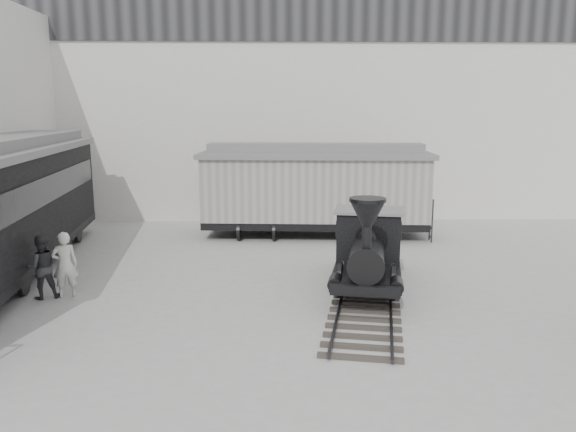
{
  "coord_description": "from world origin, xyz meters",
  "views": [
    {
      "loc": [
        -1.44,
        -11.75,
        5.04
      ],
      "look_at": [
        -0.97,
        4.33,
        2.0
      ],
      "focal_mm": 35.0,
      "sensor_mm": 36.0,
      "label": 1
    }
  ],
  "objects_px": {
    "locomotive": "(368,255)",
    "visitor_a": "(65,265)",
    "boxcar": "(315,188)",
    "visitor_b": "(42,267)"
  },
  "relations": [
    {
      "from": "locomotive",
      "to": "visitor_a",
      "type": "xyz_separation_m",
      "value": [
        -8.31,
        -0.26,
        -0.15
      ]
    },
    {
      "from": "boxcar",
      "to": "visitor_a",
      "type": "xyz_separation_m",
      "value": [
        -7.35,
        -7.42,
        -1.05
      ]
    },
    {
      "from": "locomotive",
      "to": "visitor_a",
      "type": "bearing_deg",
      "value": -166.98
    },
    {
      "from": "visitor_a",
      "to": "visitor_b",
      "type": "xyz_separation_m",
      "value": [
        -0.6,
        -0.07,
        -0.03
      ]
    },
    {
      "from": "boxcar",
      "to": "visitor_b",
      "type": "height_order",
      "value": "boxcar"
    },
    {
      "from": "visitor_a",
      "to": "visitor_b",
      "type": "relative_size",
      "value": 1.04
    },
    {
      "from": "boxcar",
      "to": "visitor_a",
      "type": "relative_size",
      "value": 5.1
    },
    {
      "from": "locomotive",
      "to": "visitor_a",
      "type": "relative_size",
      "value": 4.57
    },
    {
      "from": "visitor_a",
      "to": "boxcar",
      "type": "bearing_deg",
      "value": -156.49
    },
    {
      "from": "visitor_a",
      "to": "locomotive",
      "type": "bearing_deg",
      "value": 160.03
    }
  ]
}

